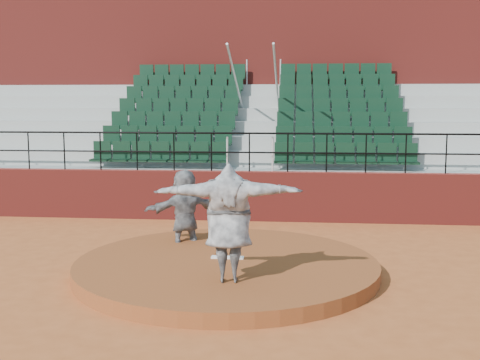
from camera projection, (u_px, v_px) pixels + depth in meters
The scene contains 9 objects.
ground at pixel (227, 274), 10.97m from camera, with size 90.00×90.00×0.00m, color #AF5527.
pitchers_mound at pixel (227, 267), 10.96m from camera, with size 5.50×5.50×0.25m, color brown.
pitching_rubber at pixel (228, 257), 11.09m from camera, with size 0.60×0.15×0.03m, color white.
boundary_wall at pixel (249, 196), 15.82m from camera, with size 24.00×0.30×1.30m, color maroon.
wall_railing at pixel (249, 144), 15.64m from camera, with size 24.04×0.05×1.03m.
seating_deck at pixel (259, 154), 19.31m from camera, with size 24.00×5.97×4.63m.
press_box_facade at pixel (266, 90), 22.95m from camera, with size 24.00×3.00×7.10m, color maroon.
pitcher at pixel (229, 223), 9.57m from camera, with size 2.34×0.64×1.91m, color black.
fielder at pixel (185, 211), 12.40m from camera, with size 1.62×0.52×1.75m, color black.
Camera 1 is at (1.29, -10.58, 3.12)m, focal length 45.00 mm.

